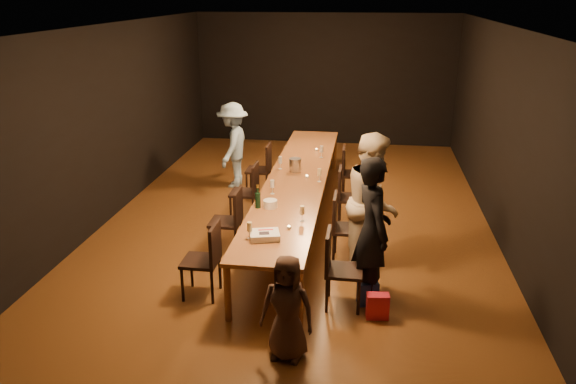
# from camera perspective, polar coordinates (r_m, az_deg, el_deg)

# --- Properties ---
(ground) EXTENTS (10.00, 10.00, 0.00)m
(ground) POSITION_cam_1_polar(r_m,az_deg,el_deg) (8.94, 0.91, -3.06)
(ground) COLOR #492712
(ground) RESTS_ON ground
(room_shell) EXTENTS (6.04, 10.04, 3.02)m
(room_shell) POSITION_cam_1_polar(r_m,az_deg,el_deg) (8.35, 0.99, 10.17)
(room_shell) COLOR black
(room_shell) RESTS_ON ground
(table) EXTENTS (0.90, 6.00, 0.75)m
(table) POSITION_cam_1_polar(r_m,az_deg,el_deg) (8.69, 0.94, 1.20)
(table) COLOR brown
(table) RESTS_ON ground
(chair_right_0) EXTENTS (0.42, 0.42, 0.93)m
(chair_right_0) POSITION_cam_1_polar(r_m,az_deg,el_deg) (6.51, 5.72, -7.85)
(chair_right_0) COLOR black
(chair_right_0) RESTS_ON ground
(chair_right_1) EXTENTS (0.42, 0.42, 0.93)m
(chair_right_1) POSITION_cam_1_polar(r_m,az_deg,el_deg) (7.60, 6.16, -3.67)
(chair_right_1) COLOR black
(chair_right_1) RESTS_ON ground
(chair_right_2) EXTENTS (0.42, 0.42, 0.93)m
(chair_right_2) POSITION_cam_1_polar(r_m,az_deg,el_deg) (8.71, 6.48, -0.53)
(chair_right_2) COLOR black
(chair_right_2) RESTS_ON ground
(chair_right_3) EXTENTS (0.42, 0.42, 0.93)m
(chair_right_3) POSITION_cam_1_polar(r_m,az_deg,el_deg) (9.84, 6.73, 1.88)
(chair_right_3) COLOR black
(chair_right_3) RESTS_ON ground
(chair_left_0) EXTENTS (0.42, 0.42, 0.93)m
(chair_left_0) POSITION_cam_1_polar(r_m,az_deg,el_deg) (6.78, -8.89, -6.85)
(chair_left_0) COLOR black
(chair_left_0) RESTS_ON ground
(chair_left_1) EXTENTS (0.42, 0.42, 0.93)m
(chair_left_1) POSITION_cam_1_polar(r_m,az_deg,el_deg) (7.82, -6.39, -2.96)
(chair_left_1) COLOR black
(chair_left_1) RESTS_ON ground
(chair_left_2) EXTENTS (0.42, 0.42, 0.93)m
(chair_left_2) POSITION_cam_1_polar(r_m,az_deg,el_deg) (8.91, -4.50, 0.00)
(chair_left_2) COLOR black
(chair_left_2) RESTS_ON ground
(chair_left_3) EXTENTS (0.42, 0.42, 0.93)m
(chair_left_3) POSITION_cam_1_polar(r_m,az_deg,el_deg) (10.02, -3.03, 2.32)
(chair_left_3) COLOR black
(chair_left_3) RESTS_ON ground
(woman_birthday) EXTENTS (0.61, 0.75, 1.76)m
(woman_birthday) POSITION_cam_1_polar(r_m,az_deg,el_deg) (6.52, 8.58, -3.88)
(woman_birthday) COLOR black
(woman_birthday) RESTS_ON ground
(woman_tan) EXTENTS (0.80, 0.97, 1.82)m
(woman_tan) POSITION_cam_1_polar(r_m,az_deg,el_deg) (7.31, 8.60, -0.99)
(woman_tan) COLOR beige
(woman_tan) RESTS_ON ground
(man_blue) EXTENTS (0.63, 1.04, 1.57)m
(man_blue) POSITION_cam_1_polar(r_m,az_deg,el_deg) (10.41, -5.60, 4.75)
(man_blue) COLOR #8EB5DC
(man_blue) RESTS_ON ground
(child) EXTENTS (0.58, 0.42, 1.10)m
(child) POSITION_cam_1_polar(r_m,az_deg,el_deg) (5.60, -0.08, -11.70)
(child) COLOR #3F2B23
(child) RESTS_ON ground
(gift_bag_red) EXTENTS (0.26, 0.16, 0.30)m
(gift_bag_red) POSITION_cam_1_polar(r_m,az_deg,el_deg) (6.48, 9.08, -11.39)
(gift_bag_red) COLOR red
(gift_bag_red) RESTS_ON ground
(gift_bag_blue) EXTENTS (0.26, 0.21, 0.29)m
(gift_bag_blue) POSITION_cam_1_polar(r_m,az_deg,el_deg) (6.73, 8.10, -10.10)
(gift_bag_blue) COLOR #2647A6
(gift_bag_blue) RESTS_ON ground
(birthday_cake) EXTENTS (0.40, 0.35, 0.08)m
(birthday_cake) POSITION_cam_1_polar(r_m,az_deg,el_deg) (6.56, -2.39, -4.41)
(birthday_cake) COLOR white
(birthday_cake) RESTS_ON table
(plate_stack) EXTENTS (0.22, 0.22, 0.10)m
(plate_stack) POSITION_cam_1_polar(r_m,az_deg,el_deg) (7.46, -1.81, -1.21)
(plate_stack) COLOR white
(plate_stack) RESTS_ON table
(champagne_bottle) EXTENTS (0.08, 0.08, 0.32)m
(champagne_bottle) POSITION_cam_1_polar(r_m,az_deg,el_deg) (7.42, -3.09, -0.45)
(champagne_bottle) COLOR black
(champagne_bottle) RESTS_ON table
(ice_bucket) EXTENTS (0.25, 0.25, 0.21)m
(ice_bucket) POSITION_cam_1_polar(r_m,az_deg,el_deg) (8.93, 0.73, 2.77)
(ice_bucket) COLOR #B2B1B6
(ice_bucket) RESTS_ON table
(wineglass_0) EXTENTS (0.06, 0.06, 0.21)m
(wineglass_0) POSITION_cam_1_polar(r_m,az_deg,el_deg) (6.54, -3.93, -3.91)
(wineglass_0) COLOR beige
(wineglass_0) RESTS_ON table
(wineglass_1) EXTENTS (0.06, 0.06, 0.21)m
(wineglass_1) POSITION_cam_1_polar(r_m,az_deg,el_deg) (7.00, 1.44, -2.22)
(wineglass_1) COLOR beige
(wineglass_1) RESTS_ON table
(wineglass_2) EXTENTS (0.06, 0.06, 0.21)m
(wineglass_2) POSITION_cam_1_polar(r_m,az_deg,el_deg) (7.94, -1.60, 0.51)
(wineglass_2) COLOR silver
(wineglass_2) RESTS_ON table
(wineglass_3) EXTENTS (0.06, 0.06, 0.21)m
(wineglass_3) POSITION_cam_1_polar(r_m,az_deg,el_deg) (8.46, 3.20, 1.72)
(wineglass_3) COLOR beige
(wineglass_3) RESTS_ON table
(wineglass_4) EXTENTS (0.06, 0.06, 0.21)m
(wineglass_4) POSITION_cam_1_polar(r_m,az_deg,el_deg) (9.05, -0.80, 2.98)
(wineglass_4) COLOR silver
(wineglass_4) RESTS_ON table
(wineglass_5) EXTENTS (0.06, 0.06, 0.21)m
(wineglass_5) POSITION_cam_1_polar(r_m,az_deg,el_deg) (9.70, 3.42, 4.11)
(wineglass_5) COLOR silver
(wineglass_5) RESTS_ON table
(tealight_near) EXTENTS (0.05, 0.05, 0.03)m
(tealight_near) POSITION_cam_1_polar(r_m,az_deg,el_deg) (6.82, 0.10, -3.61)
(tealight_near) COLOR #B2B7B2
(tealight_near) RESTS_ON table
(tealight_mid) EXTENTS (0.05, 0.05, 0.03)m
(tealight_mid) POSITION_cam_1_polar(r_m,az_deg,el_deg) (8.67, 1.93, 1.58)
(tealight_mid) COLOR #B2B7B2
(tealight_mid) RESTS_ON table
(tealight_far) EXTENTS (0.05, 0.05, 0.03)m
(tealight_far) POSITION_cam_1_polar(r_m,az_deg,el_deg) (10.15, 2.90, 4.31)
(tealight_far) COLOR #B2B7B2
(tealight_far) RESTS_ON table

